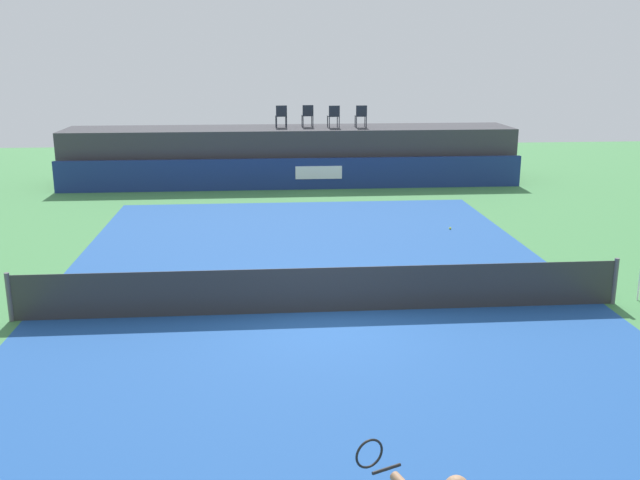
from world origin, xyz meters
TOP-DOWN VIEW (x-y plane):
  - ground_plane at (0.00, 3.00)m, footprint 48.00×48.00m
  - court_inner at (0.00, 0.00)m, footprint 12.00×22.00m
  - sponsor_wall at (0.00, 13.50)m, footprint 18.00×0.22m
  - spectator_platform at (0.00, 15.30)m, footprint 18.00×2.80m
  - spectator_chair_far_left at (-0.36, 15.33)m, footprint 0.46×0.46m
  - spectator_chair_left at (0.72, 15.45)m, footprint 0.46×0.46m
  - spectator_chair_center at (1.74, 15.08)m, footprint 0.48×0.48m
  - spectator_chair_right at (2.85, 15.08)m, footprint 0.44×0.44m
  - tennis_net at (0.00, 0.00)m, footprint 12.40×0.02m
  - net_post_near at (-6.20, 0.00)m, footprint 0.10×0.10m
  - net_post_far at (6.20, 0.00)m, footprint 0.10×0.10m
  - tennis_ball at (4.43, 6.67)m, footprint 0.07×0.07m

SIDE VIEW (x-z plane):
  - ground_plane at x=0.00m, z-range 0.00..0.00m
  - court_inner at x=0.00m, z-range 0.00..0.00m
  - tennis_ball at x=4.43m, z-range 0.00..0.07m
  - tennis_net at x=0.00m, z-range 0.00..0.95m
  - net_post_near at x=-6.20m, z-range 0.00..1.00m
  - net_post_far at x=6.20m, z-range 0.00..1.00m
  - sponsor_wall at x=0.00m, z-range 0.00..1.20m
  - spectator_platform at x=0.00m, z-range 0.00..2.20m
  - spectator_chair_far_left at x=-0.36m, z-range 2.25..3.14m
  - spectator_chair_left at x=0.72m, z-range 2.25..3.14m
  - spectator_chair_center at x=1.74m, z-range 2.25..3.14m
  - spectator_chair_right at x=2.85m, z-range 2.25..3.14m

